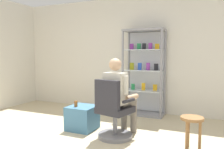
% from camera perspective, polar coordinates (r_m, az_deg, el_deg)
% --- Properties ---
extents(back_wall, '(6.00, 0.10, 2.70)m').
position_cam_1_polar(back_wall, '(5.48, 4.88, 5.02)').
color(back_wall, silver).
rests_on(back_wall, ground).
extents(display_cabinet_main, '(0.90, 0.45, 1.90)m').
position_cam_1_polar(display_cabinet_main, '(5.14, 8.19, 0.73)').
color(display_cabinet_main, gray).
rests_on(display_cabinet_main, ground).
extents(office_chair, '(0.61, 0.58, 0.96)m').
position_cam_1_polar(office_chair, '(3.68, 0.29, -9.98)').
color(office_chair, slate).
rests_on(office_chair, ground).
extents(seated_shopkeeper, '(0.55, 0.62, 1.29)m').
position_cam_1_polar(seated_shopkeeper, '(3.74, 1.80, -4.75)').
color(seated_shopkeeper, slate).
rests_on(seated_shopkeeper, ground).
extents(storage_crate, '(0.48, 0.48, 0.42)m').
position_cam_1_polar(storage_crate, '(4.20, -7.44, -10.69)').
color(storage_crate, teal).
rests_on(storage_crate, ground).
extents(tea_glass, '(0.06, 0.06, 0.10)m').
position_cam_1_polar(tea_glass, '(4.12, -9.06, -7.27)').
color(tea_glass, brown).
rests_on(tea_glass, storage_crate).
extents(wooden_stool, '(0.32, 0.32, 0.47)m').
position_cam_1_polar(wooden_stool, '(3.46, 19.42, -11.61)').
color(wooden_stool, olive).
rests_on(wooden_stool, ground).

